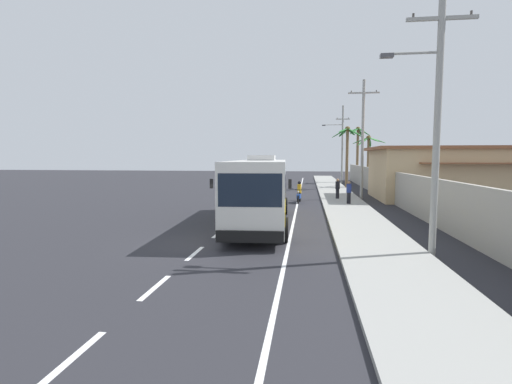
{
  "coord_description": "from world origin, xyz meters",
  "views": [
    {
      "loc": [
        4.05,
        -14.86,
        3.52
      ],
      "look_at": [
        1.4,
        4.69,
        1.7
      ],
      "focal_mm": 26.6,
      "sensor_mm": 36.0,
      "label": 1
    }
  ],
  "objects_px": {
    "utility_pole_mid": "(363,137)",
    "roadside_building": "(473,173)",
    "palm_nearest": "(368,149)",
    "utility_pole_far": "(342,143)",
    "pedestrian_midwalk": "(349,192)",
    "palm_second": "(347,145)",
    "utility_pole_nearest": "(436,115)",
    "coach_bus_foreground": "(260,188)",
    "palm_third": "(358,145)",
    "motorcycle_beside_bus": "(299,194)",
    "pedestrian_near_kerb": "(338,188)"
  },
  "relations": [
    {
      "from": "utility_pole_nearest",
      "to": "palm_third",
      "type": "height_order",
      "value": "utility_pole_nearest"
    },
    {
      "from": "palm_nearest",
      "to": "palm_third",
      "type": "bearing_deg",
      "value": 91.46
    },
    {
      "from": "utility_pole_nearest",
      "to": "roadside_building",
      "type": "distance_m",
      "value": 21.33
    },
    {
      "from": "utility_pole_nearest",
      "to": "utility_pole_mid",
      "type": "xyz_separation_m",
      "value": [
        0.19,
        18.93,
        0.22
      ]
    },
    {
      "from": "pedestrian_midwalk",
      "to": "utility_pole_mid",
      "type": "relative_size",
      "value": 0.16
    },
    {
      "from": "utility_pole_mid",
      "to": "roadside_building",
      "type": "xyz_separation_m",
      "value": [
        8.87,
        0.19,
        -3.0
      ]
    },
    {
      "from": "palm_third",
      "to": "pedestrian_near_kerb",
      "type": "bearing_deg",
      "value": -101.06
    },
    {
      "from": "pedestrian_near_kerb",
      "to": "palm_third",
      "type": "relative_size",
      "value": 0.21
    },
    {
      "from": "utility_pole_nearest",
      "to": "utility_pole_far",
      "type": "xyz_separation_m",
      "value": [
        0.11,
        37.86,
        0.45
      ]
    },
    {
      "from": "motorcycle_beside_bus",
      "to": "palm_second",
      "type": "bearing_deg",
      "value": 70.32
    },
    {
      "from": "pedestrian_midwalk",
      "to": "coach_bus_foreground",
      "type": "bearing_deg",
      "value": 39.9
    },
    {
      "from": "utility_pole_mid",
      "to": "palm_third",
      "type": "distance_m",
      "value": 20.53
    },
    {
      "from": "motorcycle_beside_bus",
      "to": "coach_bus_foreground",
      "type": "bearing_deg",
      "value": -100.43
    },
    {
      "from": "palm_third",
      "to": "coach_bus_foreground",
      "type": "bearing_deg",
      "value": -105.19
    },
    {
      "from": "utility_pole_far",
      "to": "palm_second",
      "type": "relative_size",
      "value": 1.49
    },
    {
      "from": "coach_bus_foreground",
      "to": "palm_second",
      "type": "relative_size",
      "value": 1.74
    },
    {
      "from": "palm_nearest",
      "to": "roadside_building",
      "type": "distance_m",
      "value": 13.93
    },
    {
      "from": "utility_pole_mid",
      "to": "utility_pole_far",
      "type": "height_order",
      "value": "utility_pole_far"
    },
    {
      "from": "palm_nearest",
      "to": "utility_pole_mid",
      "type": "bearing_deg",
      "value": -100.97
    },
    {
      "from": "palm_nearest",
      "to": "palm_third",
      "type": "relative_size",
      "value": 0.79
    },
    {
      "from": "palm_nearest",
      "to": "utility_pole_far",
      "type": "bearing_deg",
      "value": 110.38
    },
    {
      "from": "pedestrian_midwalk",
      "to": "palm_second",
      "type": "bearing_deg",
      "value": -112.64
    },
    {
      "from": "palm_nearest",
      "to": "pedestrian_midwalk",
      "type": "bearing_deg",
      "value": -102.94
    },
    {
      "from": "pedestrian_midwalk",
      "to": "utility_pole_nearest",
      "type": "bearing_deg",
      "value": 77.87
    },
    {
      "from": "pedestrian_midwalk",
      "to": "palm_nearest",
      "type": "distance_m",
      "value": 17.87
    },
    {
      "from": "coach_bus_foreground",
      "to": "pedestrian_near_kerb",
      "type": "bearing_deg",
      "value": 67.63
    },
    {
      "from": "utility_pole_nearest",
      "to": "palm_nearest",
      "type": "bearing_deg",
      "value": 85.29
    },
    {
      "from": "coach_bus_foreground",
      "to": "palm_third",
      "type": "xyz_separation_m",
      "value": [
        9.16,
        33.73,
        3.31
      ]
    },
    {
      "from": "pedestrian_midwalk",
      "to": "utility_pole_far",
      "type": "height_order",
      "value": "utility_pole_far"
    },
    {
      "from": "pedestrian_near_kerb",
      "to": "palm_third",
      "type": "distance_m",
      "value": 22.65
    },
    {
      "from": "pedestrian_midwalk",
      "to": "utility_pole_far",
      "type": "distance_m",
      "value": 24.17
    },
    {
      "from": "pedestrian_near_kerb",
      "to": "pedestrian_midwalk",
      "type": "height_order",
      "value": "same"
    },
    {
      "from": "pedestrian_midwalk",
      "to": "utility_pole_nearest",
      "type": "distance_m",
      "value": 14.76
    },
    {
      "from": "coach_bus_foreground",
      "to": "pedestrian_midwalk",
      "type": "height_order",
      "value": "coach_bus_foreground"
    },
    {
      "from": "motorcycle_beside_bus",
      "to": "palm_third",
      "type": "xyz_separation_m",
      "value": [
        7.35,
        23.9,
        4.52
      ]
    },
    {
      "from": "utility_pole_far",
      "to": "palm_nearest",
      "type": "relative_size",
      "value": 1.71
    },
    {
      "from": "utility_pole_mid",
      "to": "roadside_building",
      "type": "distance_m",
      "value": 9.36
    },
    {
      "from": "coach_bus_foreground",
      "to": "palm_second",
      "type": "height_order",
      "value": "palm_second"
    },
    {
      "from": "utility_pole_mid",
      "to": "pedestrian_midwalk",
      "type": "bearing_deg",
      "value": -107.85
    },
    {
      "from": "motorcycle_beside_bus",
      "to": "utility_pole_mid",
      "type": "bearing_deg",
      "value": 34.0
    },
    {
      "from": "utility_pole_nearest",
      "to": "utility_pole_far",
      "type": "height_order",
      "value": "utility_pole_far"
    },
    {
      "from": "coach_bus_foreground",
      "to": "utility_pole_far",
      "type": "relative_size",
      "value": 1.17
    },
    {
      "from": "palm_third",
      "to": "roadside_building",
      "type": "xyz_separation_m",
      "value": [
        6.69,
        -20.22,
        -3.0
      ]
    },
    {
      "from": "pedestrian_midwalk",
      "to": "pedestrian_near_kerb",
      "type": "bearing_deg",
      "value": -98.29
    },
    {
      "from": "palm_second",
      "to": "roadside_building",
      "type": "relative_size",
      "value": 0.43
    },
    {
      "from": "pedestrian_midwalk",
      "to": "palm_third",
      "type": "distance_m",
      "value": 25.81
    },
    {
      "from": "palm_second",
      "to": "palm_nearest",
      "type": "bearing_deg",
      "value": 36.06
    },
    {
      "from": "utility_pole_far",
      "to": "pedestrian_near_kerb",
      "type": "bearing_deg",
      "value": -95.64
    },
    {
      "from": "palm_nearest",
      "to": "utility_pole_nearest",
      "type": "bearing_deg",
      "value": -94.71
    },
    {
      "from": "palm_second",
      "to": "coach_bus_foreground",
      "type": "bearing_deg",
      "value": -105.95
    }
  ]
}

